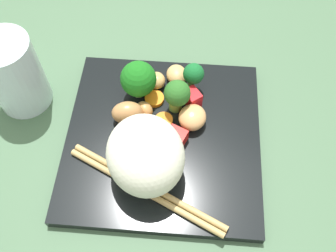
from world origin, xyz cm
name	(u,v)px	position (x,y,z in cm)	size (l,w,h in cm)	color
ground_plane	(163,144)	(0.00, 0.00, -1.00)	(110.00, 110.00, 2.00)	#436546
square_plate	(163,138)	(0.00, 0.00, 0.65)	(24.31, 24.31, 1.30)	black
rice_mound	(146,155)	(-1.69, -4.78, 5.25)	(9.77, 8.69, 7.90)	white
broccoli_floret_0	(138,79)	(-3.39, 6.29, 4.58)	(4.65, 4.65, 5.85)	#7BBB5D
broccoli_floret_1	(193,75)	(3.63, 7.55, 4.31)	(2.76, 2.76, 4.56)	#579348
broccoli_floret_2	(177,95)	(1.59, 4.24, 4.34)	(3.37, 3.37, 5.12)	#6FAB43
carrot_slice_0	(143,134)	(-2.50, 0.05, 1.61)	(2.85, 2.85, 0.61)	orange
carrot_slice_1	(154,99)	(-1.39, 5.49, 1.58)	(2.54, 2.54, 0.56)	orange
carrot_slice_2	(166,120)	(0.30, 2.18, 1.55)	(2.32, 2.32, 0.49)	orange
pepper_chunk_0	(192,98)	(3.58, 5.09, 2.49)	(2.22, 1.75, 2.37)	red
pepper_chunk_1	(176,137)	(1.66, -0.70, 2.22)	(2.31, 2.18, 1.83)	red
pepper_chunk_2	(160,143)	(-0.26, -1.44, 1.92)	(3.02, 2.16, 1.24)	red
chicken_piece_0	(145,109)	(-2.51, 3.29, 2.24)	(2.40, 1.88, 1.88)	#BD8447
chicken_piece_1	(177,75)	(1.47, 9.06, 2.30)	(3.25, 2.77, 2.00)	tan
chicken_piece_2	(127,113)	(-4.58, 2.30, 2.83)	(3.99, 2.83, 3.06)	#BB824D
chicken_piece_3	(192,117)	(3.62, 2.14, 2.50)	(3.82, 3.49, 2.40)	tan
chicken_piece_4	(157,80)	(-1.19, 8.05, 2.24)	(2.58, 2.27, 1.88)	tan
chopstick_pair	(146,188)	(-1.67, -7.27, 1.67)	(18.82, 10.92, 0.73)	tan
drinking_glass	(14,74)	(-19.07, 6.05, 5.26)	(7.05, 7.05, 10.52)	silver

